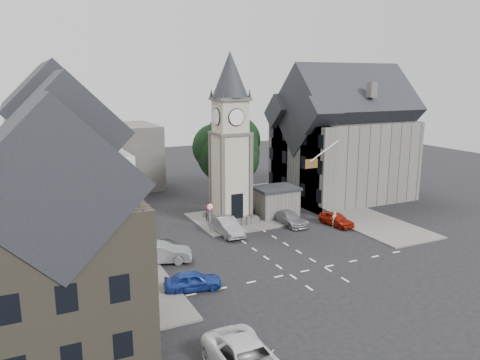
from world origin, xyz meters
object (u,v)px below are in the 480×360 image
car_west_blue (193,280)px  car_east_red (336,219)px  stone_shelter (276,202)px  clock_tower (230,139)px  pedestrian (334,219)px

car_west_blue → car_east_red: (17.12, 7.16, -0.01)m
car_east_red → stone_shelter: bearing=117.7°
stone_shelter → car_east_red: (3.70, -5.18, -0.91)m
car_west_blue → car_east_red: 18.56m
clock_tower → car_east_red: 12.66m
clock_tower → stone_shelter: bearing=-5.8°
clock_tower → car_west_blue: clock_tower is taller
car_west_blue → pedestrian: bearing=-57.3°
clock_tower → stone_shelter: size_ratio=3.78×
car_west_blue → car_east_red: size_ratio=1.01×
car_west_blue → pedestrian: pedestrian is taller
stone_shelter → pedestrian: (3.20, -5.50, -0.78)m
stone_shelter → car_west_blue: size_ratio=1.13×
stone_shelter → pedestrian: 6.41m
car_east_red → pedestrian: size_ratio=2.46×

